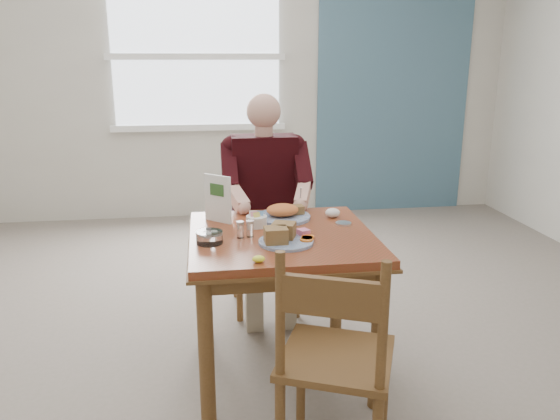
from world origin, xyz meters
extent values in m
plane|color=#6A6256|center=(0.00, 0.00, 0.00)|extent=(6.00, 6.00, 0.00)
plane|color=beige|center=(0.00, 3.00, 1.40)|extent=(5.50, 0.00, 5.50)
cube|color=#406478|center=(1.60, 2.98, 1.40)|extent=(1.60, 0.02, 2.80)
ellipsoid|color=#F5FD35|center=(-0.15, -0.38, 0.77)|extent=(0.07, 0.05, 0.03)
ellipsoid|color=white|center=(0.32, 0.24, 0.78)|extent=(0.09, 0.08, 0.05)
cylinder|color=silver|center=(0.34, 0.10, 0.76)|extent=(0.10, 0.10, 0.01)
cube|color=white|center=(-0.40, 2.97, 1.60)|extent=(1.60, 0.02, 1.30)
cube|color=white|center=(-0.40, 2.96, 0.92)|extent=(1.72, 0.04, 0.06)
cube|color=white|center=(-0.40, 2.96, 1.60)|extent=(1.72, 0.04, 0.06)
cube|color=maroon|center=(0.00, 0.00, 0.73)|extent=(0.90, 0.90, 0.04)
cube|color=brown|center=(0.00, 0.00, 0.70)|extent=(0.92, 0.92, 0.01)
cylinder|color=brown|center=(-0.39, -0.39, 0.35)|extent=(0.07, 0.07, 0.71)
cylinder|color=brown|center=(0.39, -0.39, 0.35)|extent=(0.07, 0.07, 0.71)
cylinder|color=brown|center=(-0.39, 0.39, 0.35)|extent=(0.07, 0.07, 0.71)
cylinder|color=brown|center=(0.39, 0.39, 0.35)|extent=(0.07, 0.07, 0.71)
cube|color=brown|center=(0.00, -0.39, 0.66)|extent=(0.80, 0.03, 0.08)
cube|color=brown|center=(0.00, 0.39, 0.66)|extent=(0.80, 0.03, 0.08)
cube|color=brown|center=(-0.39, 0.00, 0.66)|extent=(0.03, 0.80, 0.08)
cube|color=brown|center=(0.39, 0.00, 0.66)|extent=(0.03, 0.80, 0.08)
cylinder|color=brown|center=(-0.18, 0.57, 0.23)|extent=(0.04, 0.04, 0.45)
cylinder|color=brown|center=(0.18, 0.57, 0.23)|extent=(0.04, 0.04, 0.45)
cylinder|color=brown|center=(-0.18, 0.93, 0.23)|extent=(0.04, 0.04, 0.45)
cylinder|color=brown|center=(0.18, 0.93, 0.23)|extent=(0.04, 0.04, 0.45)
cube|color=brown|center=(0.00, 0.75, 0.47)|extent=(0.42, 0.42, 0.03)
cylinder|color=brown|center=(-0.18, 0.93, 0.70)|extent=(0.04, 0.04, 0.50)
cylinder|color=brown|center=(0.18, 0.93, 0.70)|extent=(0.04, 0.04, 0.50)
cube|color=brown|center=(0.00, 0.93, 0.80)|extent=(0.38, 0.03, 0.14)
cylinder|color=brown|center=(0.02, -0.47, 0.23)|extent=(0.05, 0.05, 0.45)
cylinder|color=brown|center=(0.35, -0.61, 0.23)|extent=(0.05, 0.05, 0.45)
cube|color=brown|center=(0.11, -0.71, 0.47)|extent=(0.55, 0.55, 0.03)
cylinder|color=brown|center=(-0.12, -0.80, 0.70)|extent=(0.05, 0.05, 0.50)
cylinder|color=brown|center=(0.21, -0.94, 0.70)|extent=(0.05, 0.05, 0.50)
cube|color=brown|center=(0.04, -0.87, 0.80)|extent=(0.36, 0.18, 0.14)
cube|color=gray|center=(-0.10, 0.63, 0.54)|extent=(0.13, 0.38, 0.12)
cube|color=gray|center=(0.10, 0.63, 0.54)|extent=(0.13, 0.38, 0.12)
cube|color=gray|center=(-0.10, 0.45, 0.24)|extent=(0.10, 0.10, 0.48)
cube|color=gray|center=(0.10, 0.45, 0.24)|extent=(0.10, 0.10, 0.48)
cube|color=black|center=(0.00, 0.78, 0.84)|extent=(0.40, 0.22, 0.58)
sphere|color=black|center=(-0.19, 0.78, 1.06)|extent=(0.15, 0.15, 0.15)
sphere|color=black|center=(0.19, 0.78, 1.06)|extent=(0.15, 0.15, 0.15)
cylinder|color=tan|center=(0.00, 0.76, 1.15)|extent=(0.11, 0.11, 0.08)
sphere|color=tan|center=(0.00, 0.76, 1.28)|extent=(0.21, 0.21, 0.21)
cube|color=black|center=(-0.22, 0.67, 0.96)|extent=(0.09, 0.29, 0.27)
cube|color=black|center=(0.22, 0.67, 0.96)|extent=(0.09, 0.29, 0.27)
sphere|color=black|center=(-0.22, 0.55, 0.86)|extent=(0.09, 0.09, 0.09)
sphere|color=black|center=(0.22, 0.55, 0.86)|extent=(0.09, 0.09, 0.09)
cube|color=tan|center=(-0.19, 0.46, 0.82)|extent=(0.14, 0.23, 0.14)
cube|color=tan|center=(0.19, 0.46, 0.82)|extent=(0.14, 0.23, 0.14)
sphere|color=tan|center=(-0.16, 0.37, 0.79)|extent=(0.08, 0.08, 0.08)
sphere|color=tan|center=(0.16, 0.37, 0.79)|extent=(0.08, 0.08, 0.08)
cylinder|color=silver|center=(0.16, 0.37, 0.84)|extent=(0.01, 0.05, 0.12)
cylinder|color=white|center=(0.00, -0.15, 0.76)|extent=(0.29, 0.29, 0.01)
cube|color=#A7814A|center=(-0.05, -0.17, 0.80)|extent=(0.11, 0.09, 0.07)
cube|color=#A7814A|center=(0.00, -0.10, 0.80)|extent=(0.13, 0.12, 0.07)
cylinder|color=orange|center=(0.09, -0.16, 0.77)|extent=(0.08, 0.08, 0.01)
cylinder|color=orange|center=(0.10, -0.14, 0.77)|extent=(0.06, 0.06, 0.01)
cylinder|color=orange|center=(0.11, -0.12, 0.77)|extent=(0.08, 0.08, 0.01)
cube|color=pink|center=(0.09, -0.08, 0.78)|extent=(0.06, 0.07, 0.03)
cylinder|color=white|center=(0.04, 0.25, 0.76)|extent=(0.34, 0.34, 0.02)
ellipsoid|color=orange|center=(0.04, 0.25, 0.80)|extent=(0.19, 0.17, 0.06)
cube|color=#A7814A|center=(0.11, 0.28, 0.79)|extent=(0.12, 0.08, 0.04)
cylinder|color=white|center=(-0.11, 0.13, 0.78)|extent=(0.11, 0.11, 0.06)
cube|color=pink|center=(-0.12, 0.13, 0.82)|extent=(0.04, 0.02, 0.03)
cube|color=#6699D8|center=(-0.09, 0.14, 0.82)|extent=(0.04, 0.03, 0.03)
cube|color=#EAD159|center=(-0.11, 0.11, 0.82)|extent=(0.04, 0.03, 0.03)
cube|color=white|center=(-0.13, 0.15, 0.82)|extent=(0.04, 0.02, 0.03)
cylinder|color=white|center=(-0.21, -0.04, 0.78)|extent=(0.04, 0.04, 0.07)
cylinder|color=silver|center=(-0.21, -0.04, 0.82)|extent=(0.04, 0.04, 0.01)
cylinder|color=white|center=(-0.16, -0.03, 0.78)|extent=(0.04, 0.04, 0.07)
cylinder|color=silver|center=(-0.16, -0.03, 0.82)|extent=(0.04, 0.04, 0.01)
cylinder|color=white|center=(-0.36, -0.10, 0.78)|extent=(0.16, 0.16, 0.06)
cylinder|color=white|center=(-0.37, -0.09, 0.80)|extent=(0.04, 0.04, 0.02)
cylinder|color=white|center=(-0.33, -0.09, 0.80)|extent=(0.04, 0.04, 0.02)
cylinder|color=white|center=(-0.36, -0.12, 0.80)|extent=(0.04, 0.04, 0.02)
cube|color=white|center=(-0.30, 0.25, 0.88)|extent=(0.14, 0.12, 0.25)
cube|color=#2D5926|center=(-0.31, 0.24, 0.93)|extent=(0.07, 0.06, 0.06)
camera|label=1|loc=(-0.37, -2.54, 1.59)|focal=35.00mm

